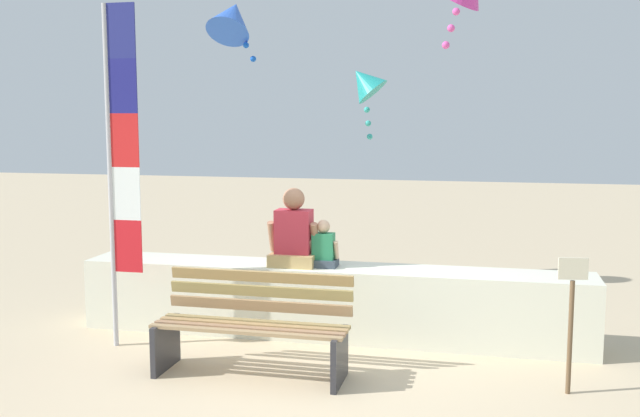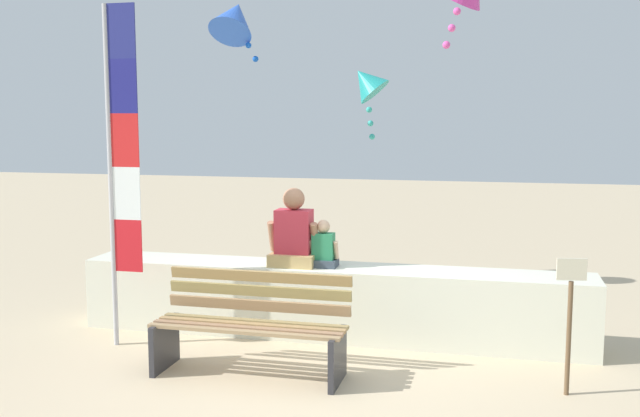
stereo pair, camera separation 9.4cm
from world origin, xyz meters
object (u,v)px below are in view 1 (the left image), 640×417
(person_child, at_px, (323,249))
(kite_teal, at_px, (364,82))
(kite_blue, at_px, (232,18))
(park_bench, at_px, (253,327))
(person_adult, at_px, (294,235))
(sign_post, at_px, (571,313))
(flag_banner, at_px, (119,157))

(person_child, relative_size, kite_teal, 0.47)
(kite_teal, distance_m, kite_blue, 1.96)
(park_bench, distance_m, person_adult, 1.36)
(person_child, xyz_separation_m, sign_post, (2.32, -1.08, -0.25))
(park_bench, height_order, kite_blue, kite_blue)
(flag_banner, xyz_separation_m, kite_teal, (1.92, 2.95, 0.82))
(park_bench, height_order, person_child, person_child)
(person_child, bearing_deg, kite_teal, 88.57)
(person_adult, bearing_deg, kite_teal, 80.47)
(kite_teal, relative_size, kite_blue, 1.10)
(kite_blue, bearing_deg, sign_post, -38.60)
(person_child, height_order, sign_post, person_child)
(kite_teal, bearing_deg, park_bench, -97.28)
(kite_teal, height_order, sign_post, kite_teal)
(flag_banner, height_order, kite_blue, kite_blue)
(kite_blue, bearing_deg, person_adult, -56.78)
(flag_banner, height_order, kite_teal, flag_banner)
(park_bench, xyz_separation_m, kite_teal, (0.43, 3.39, 2.30))
(park_bench, relative_size, sign_post, 1.52)
(flag_banner, bearing_deg, kite_teal, 56.86)
(kite_teal, relative_size, sign_post, 0.91)
(person_adult, xyz_separation_m, kite_teal, (0.37, 2.20, 1.66))
(sign_post, bearing_deg, flag_banner, 175.40)
(park_bench, xyz_separation_m, person_child, (0.38, 1.19, 0.51))
(flag_banner, xyz_separation_m, kite_blue, (0.16, 2.88, 1.68))
(sign_post, bearing_deg, kite_blue, 141.40)
(person_adult, relative_size, kite_blue, 0.86)
(person_adult, relative_size, sign_post, 0.71)
(flag_banner, distance_m, kite_teal, 3.61)
(park_bench, distance_m, person_child, 1.35)
(person_child, relative_size, kite_blue, 0.51)
(park_bench, xyz_separation_m, person_adult, (0.06, 1.19, 0.64))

